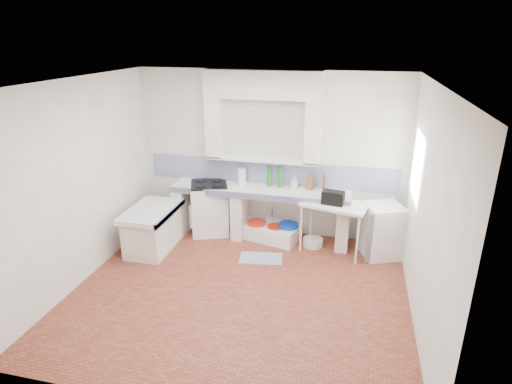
% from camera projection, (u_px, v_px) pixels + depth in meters
% --- Properties ---
extents(floor, '(4.50, 4.50, 0.00)m').
position_uv_depth(floor, '(239.00, 292.00, 5.81)').
color(floor, brown).
rests_on(floor, ground).
extents(ceiling, '(4.50, 4.50, 0.00)m').
position_uv_depth(ceiling, '(236.00, 83.00, 4.82)').
color(ceiling, white).
rests_on(ceiling, ground).
extents(wall_back, '(4.50, 0.00, 4.50)m').
position_uv_depth(wall_back, '(270.00, 155.00, 7.14)').
color(wall_back, white).
rests_on(wall_back, ground).
extents(wall_front, '(4.50, 0.00, 4.50)m').
position_uv_depth(wall_front, '(173.00, 282.00, 3.49)').
color(wall_front, white).
rests_on(wall_front, ground).
extents(wall_left, '(0.00, 4.50, 4.50)m').
position_uv_depth(wall_left, '(80.00, 183.00, 5.80)').
color(wall_left, white).
rests_on(wall_left, ground).
extents(wall_right, '(0.00, 4.50, 4.50)m').
position_uv_depth(wall_right, '(427.00, 213.00, 4.83)').
color(wall_right, white).
rests_on(wall_right, ground).
extents(alcove_mass, '(1.90, 0.25, 0.45)m').
position_uv_depth(alcove_mass, '(263.00, 85.00, 6.63)').
color(alcove_mass, white).
rests_on(alcove_mass, ground).
extents(window_frame, '(0.35, 0.86, 1.06)m').
position_uv_depth(window_frame, '(431.00, 167.00, 5.82)').
color(window_frame, '#331F10').
rests_on(window_frame, ground).
extents(lace_valance, '(0.01, 0.84, 0.24)m').
position_uv_depth(lace_valance, '(423.00, 140.00, 5.72)').
color(lace_valance, white).
rests_on(lace_valance, ground).
extents(counter_slab, '(3.00, 0.60, 0.08)m').
position_uv_depth(counter_slab, '(260.00, 191.00, 7.08)').
color(counter_slab, white).
rests_on(counter_slab, ground).
extents(counter_lip, '(3.00, 0.04, 0.10)m').
position_uv_depth(counter_lip, '(256.00, 197.00, 6.82)').
color(counter_lip, navy).
rests_on(counter_lip, ground).
extents(counter_pier_left, '(0.20, 0.55, 0.82)m').
position_uv_depth(counter_pier_left, '(183.00, 208.00, 7.53)').
color(counter_pier_left, white).
rests_on(counter_pier_left, ground).
extents(counter_pier_mid, '(0.20, 0.55, 0.82)m').
position_uv_depth(counter_pier_mid, '(240.00, 213.00, 7.31)').
color(counter_pier_mid, white).
rests_on(counter_pier_mid, ground).
extents(counter_pier_right, '(0.20, 0.55, 0.82)m').
position_uv_depth(counter_pier_right, '(343.00, 223.00, 6.93)').
color(counter_pier_right, white).
rests_on(counter_pier_right, ground).
extents(peninsula_top, '(0.70, 1.10, 0.08)m').
position_uv_depth(peninsula_top, '(151.00, 211.00, 6.76)').
color(peninsula_top, white).
rests_on(peninsula_top, ground).
extents(peninsula_base, '(0.60, 1.00, 0.62)m').
position_uv_depth(peninsula_base, '(153.00, 231.00, 6.88)').
color(peninsula_base, white).
rests_on(peninsula_base, ground).
extents(peninsula_lip, '(0.04, 1.10, 0.10)m').
position_uv_depth(peninsula_lip, '(170.00, 213.00, 6.69)').
color(peninsula_lip, navy).
rests_on(peninsula_lip, ground).
extents(backsplash, '(4.27, 0.03, 0.40)m').
position_uv_depth(backsplash, '(269.00, 172.00, 7.23)').
color(backsplash, navy).
rests_on(backsplash, ground).
extents(stove, '(0.79, 0.78, 0.89)m').
position_uv_depth(stove, '(210.00, 209.00, 7.42)').
color(stove, white).
rests_on(stove, ground).
extents(sink, '(1.10, 0.77, 0.24)m').
position_uv_depth(sink, '(270.00, 232.00, 7.29)').
color(sink, white).
rests_on(sink, ground).
extents(side_table, '(1.11, 0.78, 0.04)m').
position_uv_depth(side_table, '(333.00, 228.00, 6.75)').
color(side_table, white).
rests_on(side_table, ground).
extents(fridge, '(0.71, 0.71, 0.85)m').
position_uv_depth(fridge, '(382.00, 231.00, 6.64)').
color(fridge, white).
rests_on(fridge, ground).
extents(bucket_red, '(0.34, 0.34, 0.31)m').
position_uv_depth(bucket_red, '(257.00, 230.00, 7.29)').
color(bucket_red, red).
rests_on(bucket_red, ground).
extents(bucket_orange, '(0.33, 0.33, 0.28)m').
position_uv_depth(bucket_orange, '(276.00, 234.00, 7.18)').
color(bucket_orange, red).
rests_on(bucket_orange, ground).
extents(bucket_blue, '(0.45, 0.45, 0.32)m').
position_uv_depth(bucket_blue, '(288.00, 232.00, 7.18)').
color(bucket_blue, '#0635B6').
rests_on(bucket_blue, ground).
extents(basin_white, '(0.41, 0.41, 0.13)m').
position_uv_depth(basin_white, '(313.00, 242.00, 7.05)').
color(basin_white, white).
rests_on(basin_white, ground).
extents(water_bottle_a, '(0.11, 0.11, 0.30)m').
position_uv_depth(water_bottle_a, '(264.00, 226.00, 7.45)').
color(water_bottle_a, silver).
rests_on(water_bottle_a, ground).
extents(water_bottle_b, '(0.10, 0.10, 0.30)m').
position_uv_depth(water_bottle_b, '(284.00, 228.00, 7.36)').
color(water_bottle_b, silver).
rests_on(water_bottle_b, ground).
extents(black_bag, '(0.36, 0.24, 0.21)m').
position_uv_depth(black_bag, '(333.00, 198.00, 6.54)').
color(black_bag, black).
rests_on(black_bag, side_table).
extents(green_bottle_a, '(0.10, 0.10, 0.35)m').
position_uv_depth(green_bottle_a, '(269.00, 176.00, 7.11)').
color(green_bottle_a, '#216D24').
rests_on(green_bottle_a, counter_slab).
extents(green_bottle_b, '(0.10, 0.10, 0.36)m').
position_uv_depth(green_bottle_b, '(280.00, 177.00, 7.06)').
color(green_bottle_b, '#216D24').
rests_on(green_bottle_b, counter_slab).
extents(knife_block, '(0.13, 0.12, 0.23)m').
position_uv_depth(knife_block, '(309.00, 183.00, 6.98)').
color(knife_block, brown).
rests_on(knife_block, counter_slab).
extents(cutting_board, '(0.07, 0.19, 0.27)m').
position_uv_depth(cutting_board, '(324.00, 183.00, 6.93)').
color(cutting_board, brown).
rests_on(cutting_board, counter_slab).
extents(paper_towel, '(0.14, 0.14, 0.28)m').
position_uv_depth(paper_towel, '(242.00, 176.00, 7.22)').
color(paper_towel, white).
rests_on(paper_towel, counter_slab).
extents(soap_bottle, '(0.10, 0.10, 0.22)m').
position_uv_depth(soap_bottle, '(295.00, 182.00, 7.04)').
color(soap_bottle, white).
rests_on(soap_bottle, counter_slab).
extents(rug, '(0.71, 0.47, 0.01)m').
position_uv_depth(rug, '(261.00, 258.00, 6.66)').
color(rug, '#3D4694').
rests_on(rug, ground).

